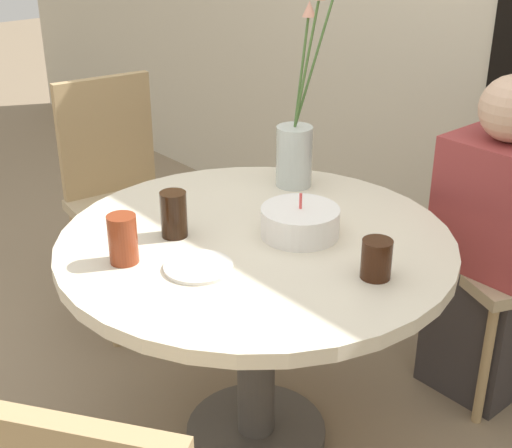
# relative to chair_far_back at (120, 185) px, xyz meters

# --- Properties ---
(ground_plane) EXTENTS (16.00, 16.00, 0.00)m
(ground_plane) POSITION_rel_chair_far_back_xyz_m (0.95, -0.12, -0.54)
(ground_plane) COLOR #89755B
(dining_table) EXTENTS (1.10, 1.10, 0.70)m
(dining_table) POSITION_rel_chair_far_back_xyz_m (0.95, -0.12, 0.04)
(dining_table) COLOR beige
(dining_table) RESTS_ON ground_plane
(chair_far_back) EXTENTS (0.45, 0.45, 0.94)m
(chair_far_back) POSITION_rel_chair_far_back_xyz_m (0.00, 0.00, 0.00)
(chair_far_back) COLOR tan
(chair_far_back) RESTS_ON ground_plane
(birthday_cake) EXTENTS (0.22, 0.22, 0.13)m
(birthday_cake) POSITION_rel_chair_far_back_xyz_m (1.02, -0.02, 0.21)
(birthday_cake) COLOR white
(birthday_cake) RESTS_ON dining_table
(flower_vase) EXTENTS (0.17, 0.21, 0.67)m
(flower_vase) POSITION_rel_chair_far_back_xyz_m (0.74, 0.23, 0.31)
(flower_vase) COLOR silver
(flower_vase) RESTS_ON dining_table
(side_plate) EXTENTS (0.18, 0.18, 0.01)m
(side_plate) POSITION_rel_chair_far_back_xyz_m (0.99, -0.35, 0.17)
(side_plate) COLOR silver
(side_plate) RESTS_ON dining_table
(drink_glass_0) EXTENTS (0.08, 0.08, 0.10)m
(drink_glass_0) POSITION_rel_chair_far_back_xyz_m (1.31, -0.04, 0.22)
(drink_glass_0) COLOR #33190C
(drink_glass_0) RESTS_ON dining_table
(drink_glass_1) EXTENTS (0.08, 0.08, 0.13)m
(drink_glass_1) POSITION_rel_chair_far_back_xyz_m (0.83, -0.47, 0.23)
(drink_glass_1) COLOR maroon
(drink_glass_1) RESTS_ON dining_table
(drink_glass_2) EXTENTS (0.07, 0.07, 0.13)m
(drink_glass_2) POSITION_rel_chair_far_back_xyz_m (0.79, -0.29, 0.23)
(drink_glass_2) COLOR black
(drink_glass_2) RESTS_ON dining_table
(person_guest) EXTENTS (0.34, 0.24, 1.10)m
(person_guest) POSITION_rel_chair_far_back_xyz_m (1.24, 0.62, -0.02)
(person_guest) COLOR #383333
(person_guest) RESTS_ON ground_plane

